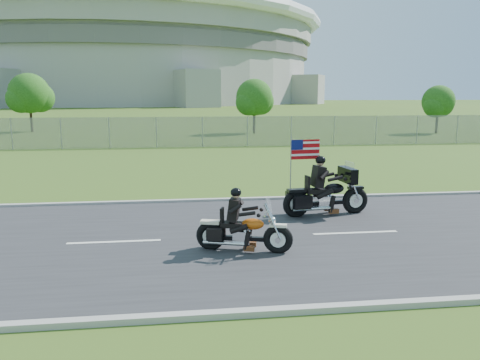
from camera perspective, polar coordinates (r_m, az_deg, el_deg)
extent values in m
plane|color=#34551A|center=(11.56, -5.15, -7.34)|extent=(420.00, 420.00, 0.00)
cube|color=#28282B|center=(11.56, -5.15, -7.24)|extent=(120.00, 8.00, 0.04)
cube|color=#9E9B93|center=(15.45, -5.67, -2.55)|extent=(120.00, 0.18, 0.12)
cube|color=#9E9B93|center=(7.79, -4.07, -16.16)|extent=(120.00, 0.18, 0.12)
cube|color=gray|center=(31.45, -15.65, 5.56)|extent=(60.00, 0.03, 2.00)
cylinder|color=#A3A099|center=(182.18, -13.57, 12.35)|extent=(130.00, 130.00, 20.00)
cylinder|color=#605E5B|center=(182.56, -13.66, 14.55)|extent=(132.00, 132.00, 4.00)
cylinder|color=#A3A099|center=(183.10, -13.75, 16.42)|extent=(134.00, 134.00, 6.00)
torus|color=white|center=(183.57, -13.81, 17.66)|extent=(140.40, 140.40, 4.40)
cylinder|color=#382316|center=(41.55, 1.73, 7.44)|extent=(0.22, 0.22, 2.52)
sphere|color=#1E4612|center=(41.48, 1.74, 10.05)|extent=(3.20, 3.20, 3.20)
sphere|color=#1E4612|center=(42.06, 2.51, 9.56)|extent=(2.40, 2.40, 2.40)
sphere|color=#1E4612|center=(41.01, 1.04, 9.42)|extent=(2.24, 2.24, 2.24)
cylinder|color=#382316|center=(47.08, -24.13, 7.07)|extent=(0.22, 0.22, 2.80)
sphere|color=#1E4612|center=(47.03, -24.32, 9.62)|extent=(3.60, 3.60, 3.60)
sphere|color=#1E4612|center=(47.35, -23.25, 9.22)|extent=(2.70, 2.70, 2.70)
sphere|color=#1E4612|center=(46.79, -25.18, 8.94)|extent=(2.52, 2.52, 2.52)
cylinder|color=#382316|center=(45.00, 22.87, 6.69)|extent=(0.22, 0.22, 2.24)
sphere|color=#1E4612|center=(44.94, 23.02, 8.82)|extent=(2.80, 2.80, 2.80)
sphere|color=#1E4612|center=(45.59, 23.35, 8.41)|extent=(2.10, 2.10, 2.10)
sphere|color=#1E4612|center=(44.40, 22.66, 8.32)|extent=(1.96, 1.96, 1.96)
torus|color=black|center=(10.49, 4.66, -7.22)|extent=(0.69, 0.35, 0.67)
torus|color=black|center=(10.72, -3.62, -6.81)|extent=(0.69, 0.35, 0.67)
ellipsoid|color=#C6510E|center=(10.46, 1.56, -5.38)|extent=(0.57, 0.42, 0.25)
cube|color=black|center=(10.54, -0.99, -5.45)|extent=(0.55, 0.40, 0.11)
cube|color=black|center=(10.44, -0.75, -3.60)|extent=(0.31, 0.41, 0.50)
sphere|color=black|center=(10.35, -0.51, -1.53)|extent=(0.30, 0.30, 0.24)
cube|color=silver|center=(10.31, 3.57, -3.14)|extent=(0.15, 0.41, 0.36)
torus|color=black|center=(14.28, 13.84, -2.42)|extent=(0.82, 0.29, 0.81)
torus|color=black|center=(13.52, 6.86, -2.91)|extent=(0.82, 0.29, 0.81)
ellipsoid|color=black|center=(13.89, 11.40, -1.02)|extent=(0.65, 0.42, 0.31)
cube|color=black|center=(13.67, 9.24, -1.33)|extent=(0.63, 0.40, 0.13)
cube|color=black|center=(13.61, 9.51, 0.44)|extent=(0.31, 0.46, 0.60)
sphere|color=black|center=(13.56, 9.78, 2.40)|extent=(0.33, 0.33, 0.29)
cube|color=black|center=(14.00, 12.99, 0.59)|extent=(0.34, 0.89, 0.44)
cube|color=#B70C11|center=(13.57, 7.97, 3.71)|extent=(0.87, 0.13, 0.57)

